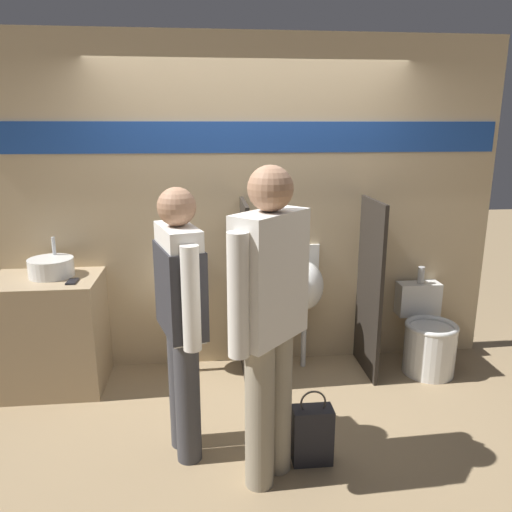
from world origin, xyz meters
The scene contains 13 objects.
ground_plane centered at (0.00, 0.00, 0.00)m, with size 16.00×16.00×0.00m, color #997F5B.
display_wall centered at (0.00, 0.60, 1.36)m, with size 4.11×0.07×2.70m.
sink_counter centered at (-1.60, 0.28, 0.45)m, with size 0.81×0.59×0.89m.
sink_basin centered at (-1.55, 0.34, 0.96)m, with size 0.33×0.33×0.28m.
cell_phone centered at (-1.36, 0.16, 0.90)m, with size 0.07×0.14×0.01m.
divider_near_counter centered at (-0.08, 0.29, 0.72)m, with size 0.03×0.57×1.45m.
divider_mid centered at (0.94, 0.29, 0.72)m, with size 0.03×0.57×1.45m.
urinal_near_counter centered at (-0.59, 0.42, 0.72)m, with size 0.30×0.32×1.10m.
urinal_far centered at (0.43, 0.42, 0.72)m, with size 0.30×0.32×1.10m.
toilet centered at (1.45, 0.23, 0.28)m, with size 0.43×0.59×0.84m.
person_in_vest centered at (-0.53, -0.66, 0.97)m, with size 0.33×0.57×1.68m.
person_with_lanyard centered at (-0.04, -0.94, 1.00)m, with size 0.47×0.49×1.82m.
shopping_bag centered at (0.24, -0.84, 0.19)m, with size 0.24×0.13×0.48m.
Camera 1 is at (-0.37, -3.45, 2.01)m, focal length 35.00 mm.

